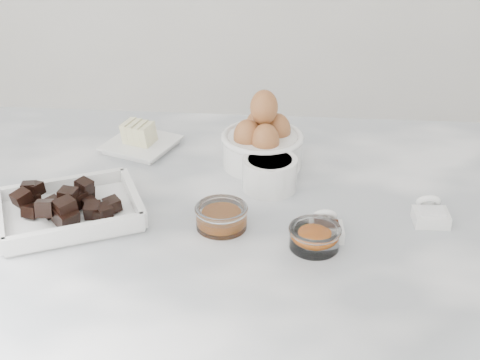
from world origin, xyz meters
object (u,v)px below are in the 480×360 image
(zest_bowl, at_px, (315,236))
(butter_plate, at_px, (140,140))
(egg_bowl, at_px, (262,141))
(vanilla_spoon, at_px, (326,227))
(chocolate_dish, at_px, (68,206))
(honey_bowl, at_px, (222,216))
(sugar_ramekin, at_px, (270,172))
(salt_spoon, at_px, (430,213))

(zest_bowl, bearing_deg, butter_plate, 136.97)
(egg_bowl, distance_m, zest_bowl, 0.28)
(vanilla_spoon, bearing_deg, zest_bowl, -118.06)
(chocolate_dish, distance_m, egg_bowl, 0.38)
(honey_bowl, bearing_deg, butter_plate, 125.12)
(chocolate_dish, bearing_deg, sugar_ramekin, 22.08)
(chocolate_dish, bearing_deg, zest_bowl, -6.75)
(zest_bowl, bearing_deg, honey_bowl, 163.22)
(chocolate_dish, relative_size, egg_bowl, 1.79)
(butter_plate, height_order, sugar_ramekin, sugar_ramekin)
(honey_bowl, bearing_deg, salt_spoon, 7.78)
(butter_plate, bearing_deg, egg_bowl, -11.16)
(salt_spoon, bearing_deg, butter_plate, 156.85)
(egg_bowl, bearing_deg, chocolate_dish, -143.99)
(chocolate_dish, distance_m, salt_spoon, 0.59)
(butter_plate, xyz_separation_m, vanilla_spoon, (0.36, -0.28, -0.00))
(sugar_ramekin, relative_size, honey_bowl, 1.11)
(vanilla_spoon, distance_m, salt_spoon, 0.18)
(butter_plate, distance_m, sugar_ramekin, 0.30)
(egg_bowl, relative_size, salt_spoon, 2.22)
(chocolate_dish, xyz_separation_m, zest_bowl, (0.40, -0.05, -0.01))
(butter_plate, bearing_deg, sugar_ramekin, -27.84)
(zest_bowl, xyz_separation_m, salt_spoon, (0.19, 0.09, -0.00))
(butter_plate, relative_size, salt_spoon, 2.30)
(chocolate_dish, xyz_separation_m, salt_spoon, (0.59, 0.04, -0.01))
(egg_bowl, height_order, honey_bowl, egg_bowl)
(chocolate_dish, relative_size, honey_bowl, 3.21)
(honey_bowl, bearing_deg, vanilla_spoon, -3.61)
(chocolate_dish, relative_size, salt_spoon, 3.97)
(butter_plate, height_order, honey_bowl, butter_plate)
(honey_bowl, bearing_deg, zest_bowl, -16.78)
(butter_plate, relative_size, zest_bowl, 1.97)
(honey_bowl, xyz_separation_m, zest_bowl, (0.15, -0.04, -0.00))
(vanilla_spoon, bearing_deg, egg_bowl, 115.72)
(zest_bowl, xyz_separation_m, vanilla_spoon, (0.02, 0.03, -0.01))
(butter_plate, relative_size, egg_bowl, 1.03)
(egg_bowl, xyz_separation_m, vanilla_spoon, (0.11, -0.23, -0.03))
(chocolate_dish, xyz_separation_m, butter_plate, (0.06, 0.27, -0.01))
(butter_plate, relative_size, honey_bowl, 1.86)
(sugar_ramekin, xyz_separation_m, salt_spoon, (0.26, -0.09, -0.02))
(chocolate_dish, xyz_separation_m, sugar_ramekin, (0.32, 0.13, 0.01))
(chocolate_dish, bearing_deg, vanilla_spoon, -1.80)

